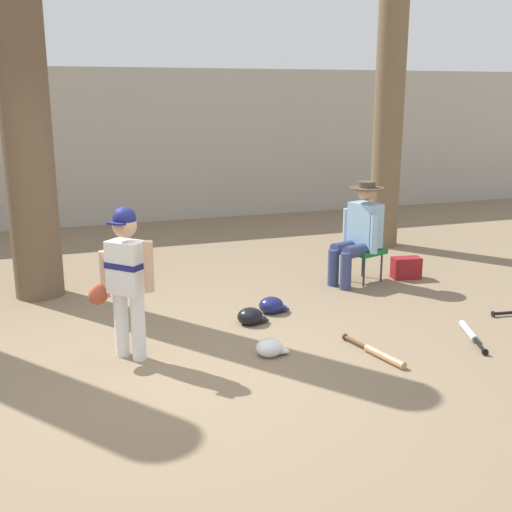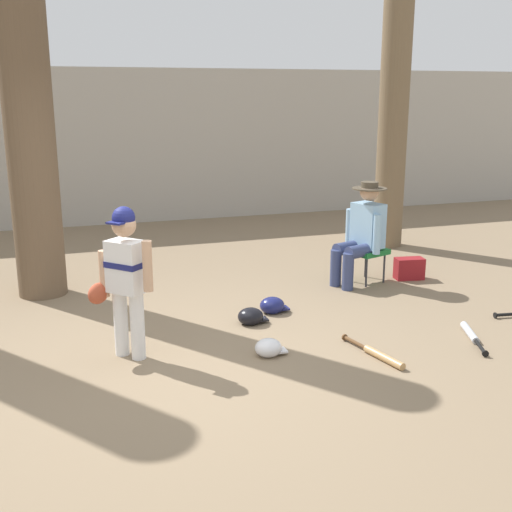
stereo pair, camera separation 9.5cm
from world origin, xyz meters
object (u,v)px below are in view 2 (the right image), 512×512
tree_behind_spectator (396,67)px  batting_helmet_navy (272,305)px  seated_spectator (362,230)px  batting_helmet_white (269,348)px  young_ballplayer (124,273)px  bat_aluminum_silver (471,335)px  folding_stool (367,252)px  tree_near_player (27,106)px  handbag_beside_stool (409,269)px  batting_helmet_black (251,316)px  bat_wood_tan (379,355)px

tree_behind_spectator → batting_helmet_navy: (-2.61, -2.27, -2.46)m
seated_spectator → batting_helmet_white: seated_spectator is taller
young_ballplayer → bat_aluminum_silver: bearing=-10.6°
tree_behind_spectator → seated_spectator: size_ratio=4.83×
folding_stool → tree_behind_spectator: bearing=53.3°
seated_spectator → bat_aluminum_silver: 2.00m
tree_near_player → handbag_beside_stool: 4.71m
young_ballplayer → handbag_beside_stool: (3.54, 1.30, -0.61)m
tree_near_player → folding_stool: tree_near_player is taller
tree_behind_spectator → handbag_beside_stool: tree_behind_spectator is taller
young_ballplayer → bat_aluminum_silver: (3.06, -0.57, -0.71)m
tree_near_player → batting_helmet_white: bearing=-53.1°
folding_stool → batting_helmet_black: size_ratio=1.69×
seated_spectator → bat_wood_tan: (-0.87, -2.04, -0.61)m
tree_near_player → bat_wood_tan: tree_near_player is taller
batting_helmet_black → seated_spectator: bearing=28.5°
batting_helmet_white → batting_helmet_black: bearing=83.4°
seated_spectator → folding_stool: bearing=18.4°
bat_aluminum_silver → tree_behind_spectator: bearing=72.5°
seated_spectator → tree_near_player: bearing=168.1°
bat_aluminum_silver → batting_helmet_black: batting_helmet_black is taller
handbag_beside_stool → bat_wood_tan: size_ratio=0.45×
batting_helmet_black → batting_helmet_white: batting_helmet_black is taller
bat_wood_tan → batting_helmet_navy: batting_helmet_navy is taller
folding_stool → bat_wood_tan: size_ratio=0.66×
seated_spectator → batting_helmet_navy: (-1.34, -0.65, -0.57)m
handbag_beside_stool → batting_helmet_navy: size_ratio=1.12×
batting_helmet_navy → batting_helmet_white: bearing=-111.4°
bat_aluminum_silver → seated_spectator: bearing=95.1°
batting_helmet_navy → bat_aluminum_silver: bearing=-39.6°
seated_spectator → batting_helmet_black: bearing=-151.5°
tree_behind_spectator → batting_helmet_white: (-3.02, -3.30, -2.46)m
tree_near_player → batting_helmet_black: 3.22m
bat_wood_tan → batting_helmet_black: size_ratio=2.56×
young_ballplayer → seated_spectator: (2.89, 1.33, -0.10)m
bat_wood_tan → folding_stool: bearing=65.1°
folding_stool → seated_spectator: seated_spectator is taller
tree_near_player → seated_spectator: size_ratio=4.05×
young_ballplayer → bat_wood_tan: (2.02, -0.72, -0.71)m
seated_spectator → batting_helmet_white: bearing=-135.9°
handbag_beside_stool → bat_wood_tan: handbag_beside_stool is taller
batting_helmet_white → batting_helmet_navy: bearing=68.6°
bat_wood_tan → batting_helmet_navy: size_ratio=2.51×
young_ballplayer → batting_helmet_navy: young_ballplayer is taller
tree_behind_spectator → folding_stool: (-1.18, -1.59, -2.17)m
tree_behind_spectator → bat_wood_tan: size_ratio=7.59×
seated_spectator → batting_helmet_black: 1.96m
handbag_beside_stool → bat_aluminum_silver: handbag_beside_stool is taller
tree_near_player → batting_helmet_navy: (2.23, -1.41, -1.99)m
tree_near_player → seated_spectator: (3.57, -0.75, -1.42)m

